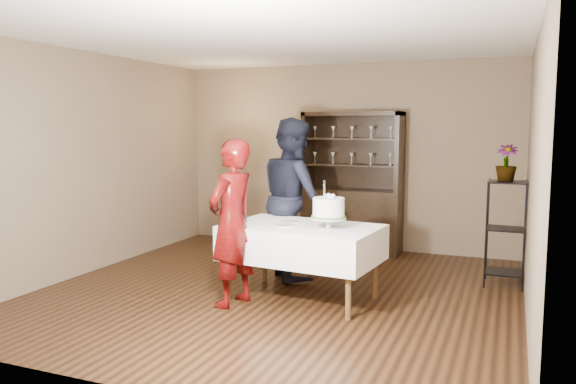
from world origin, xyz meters
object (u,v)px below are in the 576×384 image
object	(u,v)px
plant_etagere	(506,229)
potted_plant	(506,163)
cake_table	(302,243)
woman	(232,223)
man	(294,198)
cake	(329,209)
china_hutch	(352,205)

from	to	relation	value
plant_etagere	potted_plant	world-z (taller)	potted_plant
cake_table	woman	xyz separation A→B (m)	(-0.59, -0.43, 0.24)
man	cake	world-z (taller)	man
cake	potted_plant	world-z (taller)	potted_plant
cake	potted_plant	xyz separation A→B (m)	(1.62, 1.45, 0.42)
plant_etagere	man	world-z (taller)	man
plant_etagere	potted_plant	size ratio (longest dim) A/B	2.93
cake_table	potted_plant	world-z (taller)	potted_plant
plant_etagere	man	distance (m)	2.44
cake_table	plant_etagere	bearing A→B (deg)	34.57
cake	plant_etagere	bearing A→B (deg)	40.64
woman	man	size ratio (longest dim) A/B	0.88
china_hutch	potted_plant	distance (m)	2.40
woman	plant_etagere	bearing A→B (deg)	136.99
cake	woman	bearing A→B (deg)	-157.94
china_hutch	plant_etagere	xyz separation A→B (m)	(2.08, -1.05, -0.01)
plant_etagere	cake_table	bearing A→B (deg)	-145.43
plant_etagere	woman	distance (m)	3.11
cake_table	cake	world-z (taller)	cake
plant_etagere	woman	xyz separation A→B (m)	(-2.54, -1.78, 0.19)
china_hutch	woman	size ratio (longest dim) A/B	1.19
cake	potted_plant	distance (m)	2.21
man	potted_plant	size ratio (longest dim) A/B	4.64
cake	china_hutch	bearing A→B (deg)	100.01
man	potted_plant	world-z (taller)	man
woman	cake	size ratio (longest dim) A/B	3.44
woman	cake	bearing A→B (deg)	124.11
cake_table	woman	size ratio (longest dim) A/B	0.99
china_hutch	cake_table	bearing A→B (deg)	-86.97
woman	china_hutch	bearing A→B (deg)	-177.21
man	cake	distance (m)	1.12
man	cake	xyz separation A→B (m)	(0.71, -0.87, 0.02)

